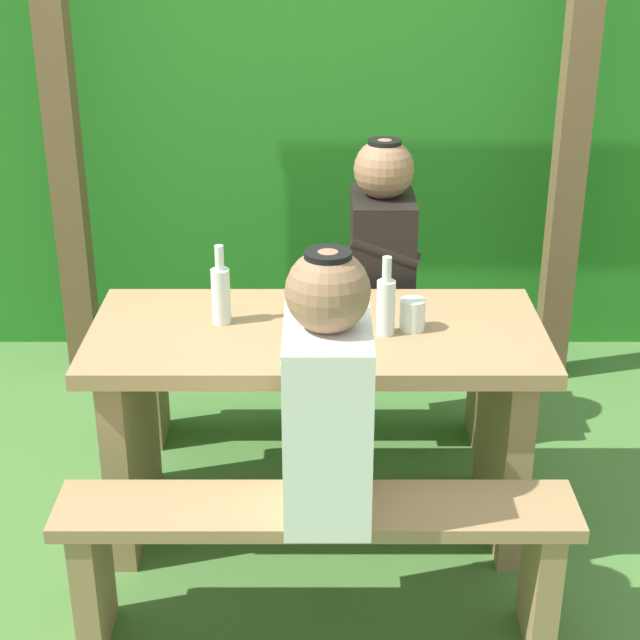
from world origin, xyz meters
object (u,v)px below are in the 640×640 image
bench_near (319,543)px  bottle_left (389,304)px  person_white_shirt (330,394)px  bottle_right (224,293)px  picnic_table (320,393)px  person_black_coat (385,247)px  bench_far (320,362)px  drinking_glass (416,315)px

bench_near → bottle_left: 0.74m
person_white_shirt → bench_near: bearing=-173.3°
bottle_right → person_white_shirt: bearing=-61.6°
person_white_shirt → bottle_right: (-0.32, 0.60, 0.03)m
picnic_table → person_black_coat: (0.23, 0.55, 0.29)m
person_white_shirt → person_black_coat: same height
person_white_shirt → bottle_left: 0.54m
picnic_table → bottle_right: 0.44m
bench_far → bench_near: bearing=-90.0°
person_white_shirt → bottle_right: bearing=118.4°
bench_near → person_white_shirt: bearing=6.7°
bench_near → picnic_table: bearing=90.0°
picnic_table → bench_near: bearing=-90.0°
bottle_left → person_white_shirt: bearing=-109.2°
picnic_table → bench_near: 0.58m
picnic_table → drinking_glass: size_ratio=14.31×
bench_near → bottle_left: (0.21, 0.52, 0.49)m
bench_near → bottle_right: size_ratio=5.54×
bottle_left → bench_far: bearing=109.1°
bottle_right → bottle_left: bearing=-9.7°
bench_near → bottle_right: 0.83m
person_black_coat → drinking_glass: size_ratio=7.35×
bottle_left → bottle_right: bottle_right is taller
bottle_left → bottle_right: 0.51m
bench_near → bottle_right: bearing=116.2°
picnic_table → person_white_shirt: person_white_shirt is taller
picnic_table → bottle_right: bearing=171.4°
bench_far → person_white_shirt: 1.20m
bench_far → person_black_coat: (0.23, -0.00, 0.46)m
bench_near → drinking_glass: bearing=62.0°
picnic_table → bottle_left: (0.21, -0.04, 0.32)m
bottle_left → drinking_glass: bearing=20.7°
person_white_shirt → bottle_left: size_ratio=2.90×
picnic_table → drinking_glass: bearing=-1.8°
picnic_table → person_black_coat: 0.67m
picnic_table → person_black_coat: bearing=67.5°
bench_far → person_black_coat: size_ratio=1.95×
bench_far → bottle_right: size_ratio=5.54×
bench_far → bottle_right: (-0.30, -0.51, 0.49)m
person_black_coat → bottle_right: 0.73m
bench_near → bottle_left: bearing=68.2°
person_black_coat → bench_near: bearing=-101.7°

